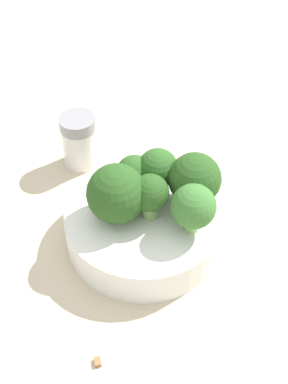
{
  "coord_description": "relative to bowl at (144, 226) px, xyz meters",
  "views": [
    {
      "loc": [
        -0.32,
        -0.14,
        0.43
      ],
      "look_at": [
        0.0,
        0.0,
        0.07
      ],
      "focal_mm": 50.0,
      "sensor_mm": 36.0,
      "label": 1
    }
  ],
  "objects": [
    {
      "name": "ground_plane",
      "position": [
        0.0,
        0.0,
        -0.02
      ],
      "size": [
        3.0,
        3.0,
        0.0
      ],
      "primitive_type": "plane",
      "color": "beige"
    },
    {
      "name": "bowl",
      "position": [
        0.0,
        0.0,
        0.0
      ],
      "size": [
        0.16,
        0.16,
        0.04
      ],
      "primitive_type": "cylinder",
      "color": "white",
      "rests_on": "ground_plane"
    },
    {
      "name": "broccoli_floret_0",
      "position": [
        -0.01,
        0.02,
        0.05
      ],
      "size": [
        0.06,
        0.06,
        0.06
      ],
      "color": "#84AD66",
      "rests_on": "bowl"
    },
    {
      "name": "broccoli_floret_1",
      "position": [
        0.03,
        -0.0,
        0.05
      ],
      "size": [
        0.04,
        0.04,
        0.05
      ],
      "color": "#7A9E5B",
      "rests_on": "bowl"
    },
    {
      "name": "broccoli_floret_2",
      "position": [
        0.02,
        0.02,
        0.04
      ],
      "size": [
        0.04,
        0.04,
        0.04
      ],
      "color": "#7A9E5B",
      "rests_on": "bowl"
    },
    {
      "name": "broccoli_floret_3",
      "position": [
        -0.0,
        -0.01,
        0.05
      ],
      "size": [
        0.04,
        0.04,
        0.05
      ],
      "color": "#7A9E5B",
      "rests_on": "bowl"
    },
    {
      "name": "broccoli_floret_4",
      "position": [
        0.0,
        -0.05,
        0.05
      ],
      "size": [
        0.04,
        0.04,
        0.05
      ],
      "color": "#8EB770",
      "rests_on": "bowl"
    },
    {
      "name": "broccoli_floret_5",
      "position": [
        0.03,
        -0.04,
        0.05
      ],
      "size": [
        0.05,
        0.05,
        0.06
      ],
      "color": "#7A9E5B",
      "rests_on": "bowl"
    },
    {
      "name": "pepper_shaker",
      "position": [
        0.08,
        0.11,
        0.01
      ],
      "size": [
        0.04,
        0.04,
        0.07
      ],
      "color": "silver",
      "rests_on": "ground_plane"
    },
    {
      "name": "almond_crumb_0",
      "position": [
        -0.14,
        -0.02,
        -0.02
      ],
      "size": [
        0.01,
        0.01,
        0.01
      ],
      "primitive_type": "cube",
      "rotation": [
        0.0,
        0.0,
        0.63
      ],
      "color": "olive",
      "rests_on": "ground_plane"
    }
  ]
}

